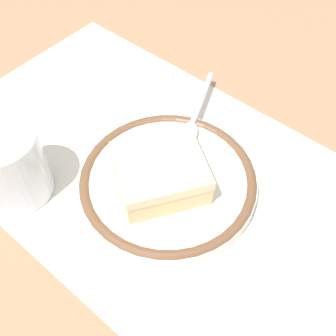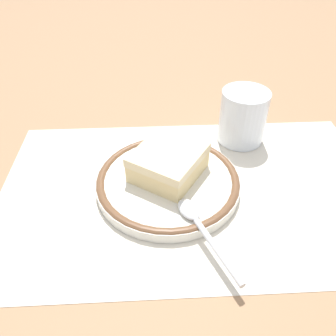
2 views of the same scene
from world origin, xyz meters
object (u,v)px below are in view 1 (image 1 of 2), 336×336
at_px(plate, 168,181).
at_px(cup, 12,168).
at_px(cake_slice, 161,173).
at_px(spoon, 194,119).

height_order(plate, cup, cup).
bearing_deg(cake_slice, cup, 38.57).
distance_m(plate, cake_slice, 0.03).
height_order(spoon, cup, cup).
xyz_separation_m(plate, spoon, (0.03, -0.09, 0.01)).
bearing_deg(cup, plate, -138.71).
bearing_deg(plate, cake_slice, 84.17).
distance_m(cake_slice, cup, 0.17).
bearing_deg(spoon, cake_slice, 107.48).
relative_size(cake_slice, cup, 1.43).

